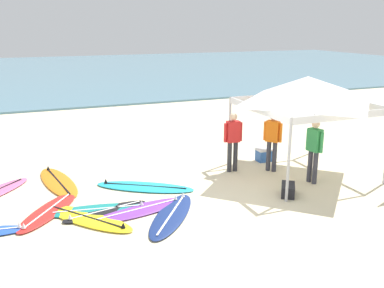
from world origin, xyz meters
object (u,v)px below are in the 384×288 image
Objects in this scene: surfboard_yellow at (88,218)px; gear_bag_near_tent at (288,190)px; canopy_tent at (307,90)px; person_orange at (272,138)px; surfboard_orange at (58,182)px; person_green at (314,147)px; surfboard_black at (105,211)px; surfboard_cyan at (145,187)px; surfboard_red at (48,211)px; surfboard_teal at (99,210)px; cooler_box at (264,155)px; surfboard_navy at (172,215)px; person_red at (233,138)px; surfboard_purple at (139,210)px.

gear_bag_near_tent reaches higher than surfboard_yellow.
canopy_tent is 1.85× the size of person_orange.
person_green reaches higher than surfboard_orange.
surfboard_cyan is at bearing 42.37° from surfboard_black.
surfboard_red is at bearing 137.83° from surfboard_yellow.
person_green is at bearing -2.88° from surfboard_teal.
canopy_tent is at bearing -36.79° from person_orange.
cooler_box is at bearing 11.38° from surfboard_cyan.
person_green is at bearing 7.92° from surfboard_navy.
gear_bag_near_tent is (-0.59, -1.73, -0.85)m from person_orange.
surfboard_orange is 4.45× the size of gear_bag_near_tent.
person_red reaches higher than surfboard_navy.
person_green is 3.42× the size of cooler_box.
surfboard_red is 1.07× the size of surfboard_black.
surfboard_orange is (-6.49, 1.76, -2.35)m from canopy_tent.
surfboard_yellow is at bearing 163.20° from surfboard_navy.
surfboard_navy is at bearing -40.36° from surfboard_purple.
person_green is at bearing -1.63° from surfboard_black.
surfboard_cyan is 1.24× the size of surfboard_black.
canopy_tent reaches higher than surfboard_navy.
surfboard_navy is 3.89× the size of gear_bag_near_tent.
surfboard_navy and surfboard_orange have the same top height.
surfboard_cyan is at bearing 172.80° from canopy_tent.
surfboard_purple is (-4.96, -0.77, -2.35)m from canopy_tent.
person_green and person_orange have the same top height.
person_red is at bearing 18.08° from surfboard_teal.
person_red reaches higher than surfboard_yellow.
surfboard_navy and surfboard_cyan have the same top height.
surfboard_purple is 4.87m from person_green.
surfboard_yellow and surfboard_teal have the same top height.
surfboard_orange is 1.56× the size of person_red.
person_green is at bearing -5.48° from surfboard_red.
person_orange is at bearing 26.14° from surfboard_navy.
surfboard_yellow is at bearing -166.76° from person_orange.
canopy_tent reaches higher than surfboard_red.
surfboard_orange is 1.10× the size of surfboard_teal.
surfboard_red is 2.03m from surfboard_purple.
surfboard_yellow is at bearing 179.54° from surfboard_purple.
surfboard_navy is 0.80m from surfboard_purple.
surfboard_cyan is 2.37m from surfboard_orange.
surfboard_purple is at bearing -17.07° from surfboard_black.
surfboard_cyan is 2.12m from surfboard_yellow.
surfboard_red is (-6.86, -0.07, -2.35)m from canopy_tent.
surfboard_orange is at bearing 149.54° from surfboard_cyan.
surfboard_red is 1.14m from surfboard_teal.
surfboard_cyan is 1.09× the size of surfboard_yellow.
surfboard_black is at bearing 150.86° from surfboard_navy.
gear_bag_near_tent is (5.59, -1.15, 0.10)m from surfboard_red.
surfboard_red is 1.28× the size of person_red.
gear_bag_near_tent reaches higher than surfboard_teal.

